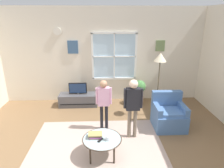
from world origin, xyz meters
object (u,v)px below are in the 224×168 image
Objects in this scene: remote_near_books at (100,140)px; person_pink_shirt at (104,99)px; armchair at (169,115)px; floor_lamp at (160,64)px; tv_stand at (79,100)px; person_black_shirt at (133,102)px; cup at (108,138)px; coffee_table at (102,140)px; potted_plant_by_window at (139,90)px; book_stack at (95,135)px; television at (78,88)px.

person_pink_shirt is (0.08, 1.08, 0.38)m from remote_near_books.
floor_lamp is (-0.15, 0.60, 1.17)m from armchair.
tv_stand is 0.84× the size of person_black_shirt.
tv_stand is at bearing 109.31° from cup.
armchair is 1.12× the size of coffee_table.
book_stack is at bearing -118.39° from potted_plant_by_window.
book_stack is 0.27m from cup.
remote_near_books is 0.18× the size of potted_plant_by_window.
potted_plant_by_window is at bearing 75.14° from person_black_shirt.
remote_near_books is 1.15m from person_pink_shirt.
television is 2.59m from remote_near_books.
coffee_table reaches higher than tv_stand.
floor_lamp is at bearing 50.54° from cup.
armchair is 2.04m from remote_near_books.
armchair is (2.42, -1.36, 0.14)m from tv_stand.
armchair is at bearing -75.98° from floor_lamp.
cup is at bearing -129.46° from floor_lamp.
remote_near_books reaches higher than coffee_table.
television is 0.39× the size of person_black_shirt.
tv_stand is 2.54m from coffee_table.
coffee_table is at bearing -92.49° from person_pink_shirt.
television is at bearing 119.71° from person_pink_shirt.
potted_plant_by_window is at bearing 64.55° from remote_near_books.
potted_plant_by_window is at bearing 64.55° from coffee_table.
coffee_table is (0.75, -2.41, -0.19)m from television.
armchair is 1.69m from person_pink_shirt.
floor_lamp is (1.55, 1.72, 1.08)m from remote_near_books.
television is 2.45m from book_stack.
remote_near_books is 0.08× the size of floor_lamp.
remote_near_books is (-1.70, -1.12, 0.09)m from armchair.
person_black_shirt is (-0.98, -0.42, 0.55)m from armchair.
cup is at bearing -70.69° from tv_stand.
person_black_shirt is at bearing -104.86° from potted_plant_by_window.
book_stack reaches higher than tv_stand.
floor_lamp is at bearing 50.80° from person_black_shirt.
remote_near_books is (0.72, -2.48, -0.16)m from television.
armchair is 0.68× the size of person_pink_shirt.
tv_stand is at bearing 107.31° from coffee_table.
floor_lamp reaches higher than tv_stand.
television is 2.54m from coffee_table.
remote_near_books is at bearing -73.78° from tv_stand.
armchair is at bearing 23.36° from person_black_shirt.
person_pink_shirt is 1.62× the size of potted_plant_by_window.
cup is 0.11× the size of potted_plant_by_window.
person_pink_shirt is 1.86m from potted_plant_by_window.
armchair is 0.49× the size of floor_lamp.
remote_near_books is 0.11× the size of person_pink_shirt.
floor_lamp reaches higher than book_stack.
floor_lamp reaches higher than person_pink_shirt.
book_stack is 1.96× the size of remote_near_books.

